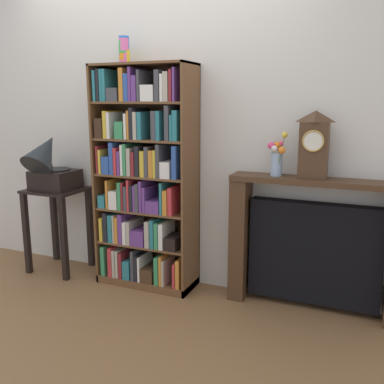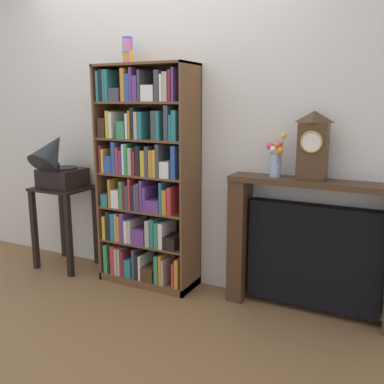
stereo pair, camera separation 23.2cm
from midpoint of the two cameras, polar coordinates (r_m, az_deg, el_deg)
The scene contains 9 objects.
ground_plane at distance 3.62m, azimuth -8.31°, elevation -12.39°, with size 8.02×6.40×0.02m, color brown.
wall_back at distance 3.44m, azimuth -3.32°, elevation 9.02°, with size 5.02×0.08×2.60m, color silver.
bookshelf at distance 3.42m, azimuth -8.40°, elevation 1.20°, with size 0.79×0.33×1.75m.
cup_stack at distance 3.52m, azimuth -10.97°, elevation 17.99°, with size 0.08×0.08×0.21m.
side_table_left at distance 3.97m, azimuth -19.03°, elevation -2.67°, with size 0.47×0.42×0.74m.
gramophone at distance 3.84m, azimuth -20.07°, elevation 3.46°, with size 0.35×0.47×0.54m.
fireplace_mantel at distance 3.15m, azimuth 13.89°, elevation -6.99°, with size 1.20×0.23×0.96m.
mantel_clock at distance 2.98m, azimuth 13.76°, elevation 6.11°, with size 0.19×0.12×0.46m.
flower_vase at distance 3.04m, azimuth 9.07°, elevation 4.45°, with size 0.13×0.12×0.31m.
Camera 1 is at (1.64, -2.85, 1.47)m, focal length 40.14 mm.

